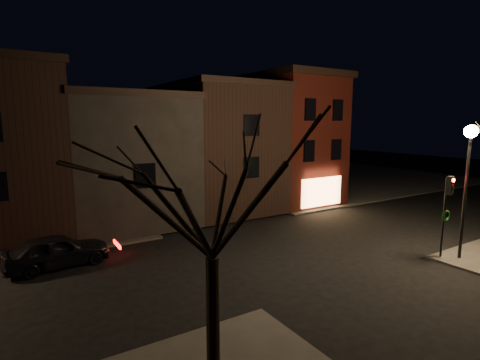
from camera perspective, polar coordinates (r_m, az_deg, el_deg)
name	(u,v)px	position (r m, az deg, el deg)	size (l,w,h in m)	color
ground	(284,248)	(20.70, 6.69, -10.22)	(120.00, 120.00, 0.00)	black
sidewalk_far_right	(309,175)	(48.25, 10.49, 0.75)	(30.00, 30.00, 0.12)	#2D2B28
corner_building	(289,138)	(31.99, 7.52, 6.38)	(6.50, 8.50, 10.50)	#4A130D
row_building_a	(216,147)	(29.25, -3.74, 5.10)	(7.30, 10.30, 9.40)	black
row_building_b	(121,158)	(26.66, -17.62, 3.26)	(7.80, 10.30, 8.40)	black
street_lamp_near	(469,155)	(20.71, 31.50, 3.22)	(0.60, 0.60, 6.48)	black
traffic_signal	(447,204)	(20.73, 29.01, -3.21)	(0.58, 0.38, 4.05)	black
bare_tree_left	(211,175)	(9.37, -4.41, 0.79)	(5.60, 5.60, 7.50)	black
parked_car_a	(57,251)	(19.75, -26.06, -9.65)	(1.84, 4.58, 1.56)	black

